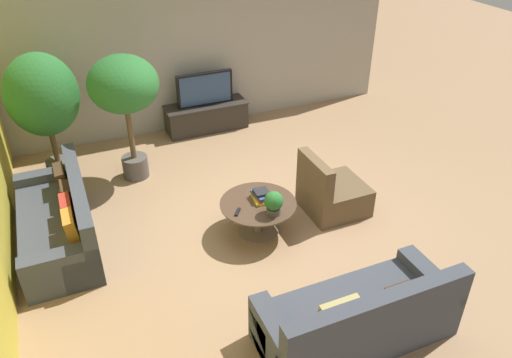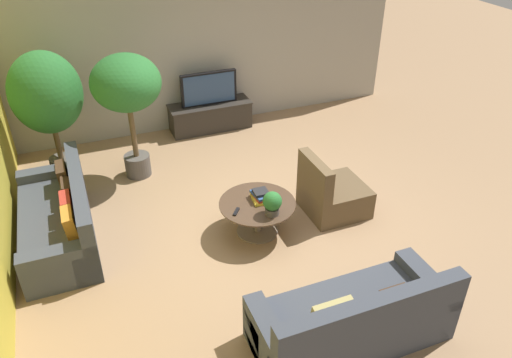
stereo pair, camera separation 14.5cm
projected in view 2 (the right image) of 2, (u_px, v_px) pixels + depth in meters
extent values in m
plane|color=#9E7A56|center=(271.00, 219.00, 6.74)|extent=(24.00, 24.00, 0.00)
cube|color=#A39E93|center=(197.00, 42.00, 8.51)|extent=(7.40, 0.12, 3.00)
cube|color=#2D2823|center=(210.00, 116.00, 8.95)|extent=(1.43, 0.48, 0.48)
cube|color=#2D2823|center=(210.00, 104.00, 8.82)|extent=(1.46, 0.50, 0.02)
cube|color=black|center=(209.00, 88.00, 8.66)|extent=(0.99, 0.08, 0.58)
cube|color=navy|center=(210.00, 89.00, 8.63)|extent=(0.91, 0.00, 0.52)
cube|color=black|center=(210.00, 103.00, 8.81)|extent=(0.30, 0.13, 0.02)
cylinder|color=#756656|center=(257.00, 231.00, 6.51)|extent=(0.54, 0.54, 0.02)
cylinder|color=#756656|center=(257.00, 218.00, 6.40)|extent=(0.10, 0.10, 0.44)
cylinder|color=#4C3828|center=(257.00, 203.00, 6.28)|extent=(0.97, 0.97, 0.02)
cube|color=#3D424C|center=(57.00, 226.00, 6.27)|extent=(0.84, 2.03, 0.42)
cube|color=#3D424C|center=(79.00, 192.00, 6.16)|extent=(0.16, 2.03, 0.42)
cube|color=#3D424C|center=(53.00, 185.00, 6.96)|extent=(0.84, 0.20, 0.54)
cube|color=#3D424C|center=(61.00, 268.00, 5.52)|extent=(0.84, 0.20, 0.54)
cube|color=#422D1E|center=(63.00, 177.00, 6.55)|extent=(0.15, 0.37, 0.34)
cube|color=#422D1E|center=(66.00, 192.00, 6.28)|extent=(0.17, 0.32, 0.30)
cube|color=#B23328|center=(68.00, 207.00, 6.00)|extent=(0.14, 0.33, 0.31)
cube|color=orange|center=(70.00, 223.00, 5.71)|extent=(0.15, 0.34, 0.32)
cube|color=#3D424C|center=(350.00, 322.00, 4.95)|extent=(1.95, 0.84, 0.42)
cube|color=#3D424C|center=(374.00, 316.00, 4.46)|extent=(1.95, 0.16, 0.42)
cube|color=#3D424C|center=(423.00, 294.00, 5.20)|extent=(0.20, 0.84, 0.54)
cube|color=#3D424C|center=(269.00, 344.00, 4.65)|extent=(0.20, 0.84, 0.54)
cube|color=#422D1E|center=(394.00, 300.00, 4.74)|extent=(0.29, 0.13, 0.26)
cube|color=tan|center=(332.00, 317.00, 4.50)|extent=(0.39, 0.18, 0.37)
cube|color=brown|center=(335.00, 198.00, 6.82)|extent=(0.80, 0.76, 0.40)
cube|color=brown|center=(315.00, 176.00, 6.48)|extent=(0.14, 0.76, 0.46)
cylinder|color=#514C47|center=(63.00, 166.00, 7.65)|extent=(0.37, 0.37, 0.29)
cylinder|color=brown|center=(58.00, 144.00, 7.45)|extent=(0.08, 0.08, 0.46)
ellipsoid|color=#286B2D|center=(46.00, 93.00, 7.01)|extent=(1.01, 1.01, 1.19)
cylinder|color=#514C47|center=(138.00, 165.00, 7.64)|extent=(0.39, 0.39, 0.33)
cylinder|color=brown|center=(133.00, 133.00, 7.35)|extent=(0.08, 0.08, 0.76)
ellipsoid|color=#286B2D|center=(126.00, 83.00, 6.93)|extent=(0.99, 0.99, 0.81)
cylinder|color=#514C47|center=(272.00, 211.00, 6.06)|extent=(0.17, 0.17, 0.09)
sphere|color=#286B2D|center=(272.00, 201.00, 5.98)|extent=(0.24, 0.24, 0.24)
cube|color=gold|center=(261.00, 199.00, 6.32)|extent=(0.25, 0.30, 0.04)
cube|color=#A32823|center=(261.00, 196.00, 6.32)|extent=(0.18, 0.27, 0.03)
cube|color=#2D4C84|center=(260.00, 194.00, 6.29)|extent=(0.18, 0.28, 0.03)
cube|color=#232326|center=(261.00, 192.00, 6.28)|extent=(0.19, 0.19, 0.04)
cube|color=black|center=(236.00, 212.00, 6.10)|extent=(0.13, 0.15, 0.02)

